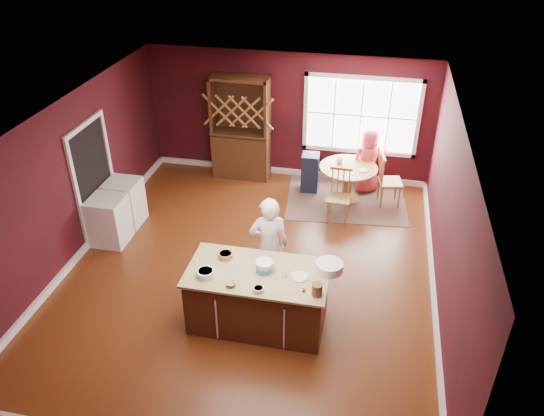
# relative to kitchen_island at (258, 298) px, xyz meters

# --- Properties ---
(room_shell) EXTENTS (7.00, 7.00, 7.00)m
(room_shell) POSITION_rel_kitchen_island_xyz_m (-0.41, 1.19, 0.91)
(room_shell) COLOR #592611
(room_shell) RESTS_ON ground
(window) EXTENTS (2.36, 0.10, 1.66)m
(window) POSITION_rel_kitchen_island_xyz_m (1.09, 4.66, 1.06)
(window) COLOR white
(window) RESTS_ON room_shell
(doorway) EXTENTS (0.08, 1.26, 2.13)m
(doorway) POSITION_rel_kitchen_island_xyz_m (-3.38, 1.79, 0.59)
(doorway) COLOR white
(doorway) RESTS_ON room_shell
(kitchen_island) EXTENTS (1.99, 1.04, 0.92)m
(kitchen_island) POSITION_rel_kitchen_island_xyz_m (0.00, 0.00, 0.00)
(kitchen_island) COLOR #3C2114
(kitchen_island) RESTS_ON ground
(dining_table) EXTENTS (1.15, 1.15, 0.75)m
(dining_table) POSITION_rel_kitchen_island_xyz_m (0.96, 3.80, 0.10)
(dining_table) COLOR brown
(dining_table) RESTS_ON ground
(baker) EXTENTS (0.69, 0.54, 1.67)m
(baker) POSITION_rel_kitchen_island_xyz_m (-0.00, 0.76, 0.39)
(baker) COLOR silver
(baker) RESTS_ON ground
(layer_cake) EXTENTS (0.34, 0.34, 0.14)m
(layer_cake) POSITION_rel_kitchen_island_xyz_m (0.08, 0.07, 0.55)
(layer_cake) COLOR white
(layer_cake) RESTS_ON kitchen_island
(bowl_blue) EXTENTS (0.25, 0.25, 0.10)m
(bowl_blue) POSITION_rel_kitchen_island_xyz_m (-0.68, -0.23, 0.53)
(bowl_blue) COLOR white
(bowl_blue) RESTS_ON kitchen_island
(bowl_yellow) EXTENTS (0.21, 0.21, 0.08)m
(bowl_yellow) POSITION_rel_kitchen_island_xyz_m (-0.53, 0.23, 0.52)
(bowl_yellow) COLOR #99764A
(bowl_yellow) RESTS_ON kitchen_island
(bowl_pink) EXTENTS (0.14, 0.14, 0.05)m
(bowl_pink) POSITION_rel_kitchen_island_xyz_m (-0.28, -0.37, 0.51)
(bowl_pink) COLOR white
(bowl_pink) RESTS_ON kitchen_island
(bowl_olive) EXTENTS (0.15, 0.15, 0.06)m
(bowl_olive) POSITION_rel_kitchen_island_xyz_m (0.10, -0.39, 0.51)
(bowl_olive) COLOR beige
(bowl_olive) RESTS_ON kitchen_island
(drinking_glass) EXTENTS (0.08, 0.08, 0.16)m
(drinking_glass) POSITION_rel_kitchen_island_xyz_m (0.38, -0.02, 0.56)
(drinking_glass) COLOR white
(drinking_glass) RESTS_ON kitchen_island
(dinner_plate) EXTENTS (0.24, 0.24, 0.02)m
(dinner_plate) POSITION_rel_kitchen_island_xyz_m (0.59, 0.01, 0.49)
(dinner_plate) COLOR beige
(dinner_plate) RESTS_ON kitchen_island
(white_tub) EXTENTS (0.38, 0.38, 0.13)m
(white_tub) POSITION_rel_kitchen_island_xyz_m (0.97, 0.24, 0.55)
(white_tub) COLOR white
(white_tub) RESTS_ON kitchen_island
(stoneware_crock) EXTENTS (0.15, 0.15, 0.18)m
(stoneware_crock) POSITION_rel_kitchen_island_xyz_m (0.87, -0.31, 0.57)
(stoneware_crock) COLOR brown
(stoneware_crock) RESTS_ON kitchen_island
(toy_figurine) EXTENTS (0.04, 0.04, 0.07)m
(toy_figurine) POSITION_rel_kitchen_island_xyz_m (0.69, -0.28, 0.52)
(toy_figurine) COLOR yellow
(toy_figurine) RESTS_ON kitchen_island
(rug) EXTENTS (2.54, 2.06, 0.01)m
(rug) POSITION_rel_kitchen_island_xyz_m (0.96, 3.80, -0.43)
(rug) COLOR brown
(rug) RESTS_ON ground
(chair_east) EXTENTS (0.51, 0.53, 1.08)m
(chair_east) POSITION_rel_kitchen_island_xyz_m (1.80, 3.82, 0.10)
(chair_east) COLOR brown
(chair_east) RESTS_ON ground
(chair_south) EXTENTS (0.45, 0.43, 1.05)m
(chair_south) POSITION_rel_kitchen_island_xyz_m (0.86, 2.99, 0.09)
(chair_south) COLOR brown
(chair_south) RESTS_ON ground
(chair_north) EXTENTS (0.41, 0.40, 0.93)m
(chair_north) POSITION_rel_kitchen_island_xyz_m (1.28, 4.50, 0.03)
(chair_north) COLOR brown
(chair_north) RESTS_ON ground
(seated_woman) EXTENTS (0.79, 0.67, 1.37)m
(seated_woman) POSITION_rel_kitchen_island_xyz_m (1.32, 4.28, 0.25)
(seated_woman) COLOR #DD394A
(seated_woman) RESTS_ON ground
(high_chair) EXTENTS (0.37, 0.37, 0.86)m
(high_chair) POSITION_rel_kitchen_island_xyz_m (0.17, 4.05, -0.01)
(high_chair) COLOR #242944
(high_chair) RESTS_ON ground
(toddler) EXTENTS (0.18, 0.14, 0.26)m
(toddler) POSITION_rel_kitchen_island_xyz_m (0.21, 4.15, 0.37)
(toddler) COLOR #8CA5BF
(toddler) RESTS_ON high_chair
(table_plate) EXTENTS (0.19, 0.19, 0.01)m
(table_plate) POSITION_rel_kitchen_island_xyz_m (1.25, 3.70, 0.32)
(table_plate) COLOR beige
(table_plate) RESTS_ON dining_table
(table_cup) EXTENTS (0.16, 0.16, 0.10)m
(table_cup) POSITION_rel_kitchen_island_xyz_m (0.77, 3.95, 0.36)
(table_cup) COLOR white
(table_cup) RESTS_ON dining_table
(hutch) EXTENTS (1.21, 0.51, 2.23)m
(hutch) POSITION_rel_kitchen_island_xyz_m (-1.38, 4.41, 0.67)
(hutch) COLOR black
(hutch) RESTS_ON ground
(washer) EXTENTS (0.60, 0.58, 0.88)m
(washer) POSITION_rel_kitchen_island_xyz_m (-3.05, 1.47, -0.00)
(washer) COLOR white
(washer) RESTS_ON ground
(dryer) EXTENTS (0.60, 0.58, 0.88)m
(dryer) POSITION_rel_kitchen_island_xyz_m (-3.05, 2.11, -0.00)
(dryer) COLOR silver
(dryer) RESTS_ON ground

